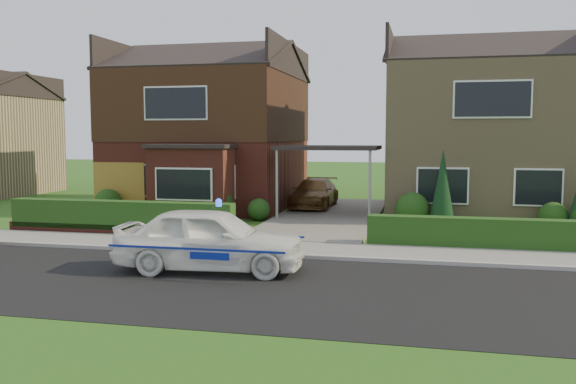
% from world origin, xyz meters
% --- Properties ---
extents(ground, '(120.00, 120.00, 0.00)m').
position_xyz_m(ground, '(0.00, 0.00, 0.00)').
color(ground, '#1C5516').
rests_on(ground, ground).
extents(road, '(60.00, 6.00, 0.02)m').
position_xyz_m(road, '(0.00, 0.00, 0.00)').
color(road, black).
rests_on(road, ground).
extents(kerb, '(60.00, 0.16, 0.12)m').
position_xyz_m(kerb, '(0.00, 3.05, 0.06)').
color(kerb, '#9E9993').
rests_on(kerb, ground).
extents(sidewalk, '(60.00, 2.00, 0.10)m').
position_xyz_m(sidewalk, '(0.00, 4.10, 0.05)').
color(sidewalk, slate).
rests_on(sidewalk, ground).
extents(grass_verge, '(60.00, 4.00, 0.01)m').
position_xyz_m(grass_verge, '(0.00, -5.00, 0.00)').
color(grass_verge, '#1C5516').
rests_on(grass_verge, ground).
extents(driveway, '(3.80, 12.00, 0.12)m').
position_xyz_m(driveway, '(0.00, 11.00, 0.06)').
color(driveway, '#666059').
rests_on(driveway, ground).
extents(house_left, '(7.50, 9.53, 7.25)m').
position_xyz_m(house_left, '(-5.78, 13.90, 3.81)').
color(house_left, maroon).
rests_on(house_left, ground).
extents(house_right, '(7.50, 8.06, 7.25)m').
position_xyz_m(house_right, '(5.80, 13.99, 3.66)').
color(house_right, '#9E8861').
rests_on(house_right, ground).
extents(carport_link, '(3.80, 3.00, 2.77)m').
position_xyz_m(carport_link, '(0.00, 10.95, 2.66)').
color(carport_link, black).
rests_on(carport_link, ground).
extents(garage_door, '(2.20, 0.10, 2.10)m').
position_xyz_m(garage_door, '(-8.25, 9.96, 1.05)').
color(garage_door, brown).
rests_on(garage_door, ground).
extents(dwarf_wall, '(7.70, 0.25, 0.36)m').
position_xyz_m(dwarf_wall, '(-5.80, 5.30, 0.18)').
color(dwarf_wall, maroon).
rests_on(dwarf_wall, ground).
extents(hedge_left, '(7.50, 0.55, 0.90)m').
position_xyz_m(hedge_left, '(-5.80, 5.45, 0.00)').
color(hedge_left, '#143711').
rests_on(hedge_left, ground).
extents(hedge_right, '(7.50, 0.55, 0.80)m').
position_xyz_m(hedge_right, '(5.80, 5.35, 0.00)').
color(hedge_right, '#143711').
rests_on(hedge_right, ground).
extents(shrub_left_far, '(1.08, 1.08, 1.08)m').
position_xyz_m(shrub_left_far, '(-8.50, 9.50, 0.54)').
color(shrub_left_far, '#143711').
rests_on(shrub_left_far, ground).
extents(shrub_left_mid, '(1.32, 1.32, 1.32)m').
position_xyz_m(shrub_left_mid, '(-4.00, 9.30, 0.66)').
color(shrub_left_mid, '#143711').
rests_on(shrub_left_mid, ground).
extents(shrub_left_near, '(0.84, 0.84, 0.84)m').
position_xyz_m(shrub_left_near, '(-2.40, 9.60, 0.42)').
color(shrub_left_near, '#143711').
rests_on(shrub_left_near, ground).
extents(shrub_right_near, '(1.20, 1.20, 1.20)m').
position_xyz_m(shrub_right_near, '(3.20, 9.40, 0.60)').
color(shrub_right_near, '#143711').
rests_on(shrub_right_near, ground).
extents(shrub_right_mid, '(0.96, 0.96, 0.96)m').
position_xyz_m(shrub_right_mid, '(7.80, 9.50, 0.48)').
color(shrub_right_mid, '#143711').
rests_on(shrub_right_mid, ground).
extents(conifer_a, '(0.90, 0.90, 2.60)m').
position_xyz_m(conifer_a, '(4.20, 9.20, 1.30)').
color(conifer_a, black).
rests_on(conifer_a, ground).
extents(police_car, '(4.06, 4.55, 1.67)m').
position_xyz_m(police_car, '(-1.21, 1.20, 0.75)').
color(police_car, white).
rests_on(police_car, ground).
extents(driveway_car, '(1.69, 4.09, 1.18)m').
position_xyz_m(driveway_car, '(-1.00, 13.41, 0.71)').
color(driveway_car, brown).
rests_on(driveway_car, driveway).
extents(potted_plant_a, '(0.49, 0.41, 0.79)m').
position_xyz_m(potted_plant_a, '(-6.42, 6.52, 0.39)').
color(potted_plant_a, gray).
rests_on(potted_plant_a, ground).
extents(potted_plant_b, '(0.55, 0.54, 0.78)m').
position_xyz_m(potted_plant_b, '(-5.10, 9.00, 0.39)').
color(potted_plant_b, gray).
rests_on(potted_plant_b, ground).
extents(potted_plant_c, '(0.46, 0.46, 0.69)m').
position_xyz_m(potted_plant_c, '(-2.50, 6.00, 0.34)').
color(potted_plant_c, gray).
rests_on(potted_plant_c, ground).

